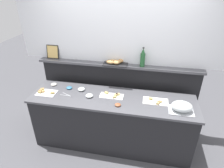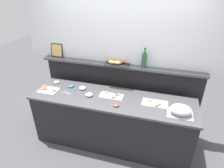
# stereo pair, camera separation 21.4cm
# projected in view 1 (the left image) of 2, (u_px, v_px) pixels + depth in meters

# --- Properties ---
(ground_plane) EXTENTS (12.00, 12.00, 0.00)m
(ground_plane) POSITION_uv_depth(u_px,v_px,m) (118.00, 120.00, 3.95)
(ground_plane) COLOR #4C4C51
(buffet_counter) EXTENTS (2.57, 0.70, 0.92)m
(buffet_counter) POSITION_uv_depth(u_px,v_px,m) (112.00, 121.00, 3.21)
(buffet_counter) COLOR black
(buffet_counter) RESTS_ON ground_plane
(back_ledge_unit) EXTENTS (2.75, 0.22, 1.30)m
(back_ledge_unit) POSITION_uv_depth(u_px,v_px,m) (118.00, 93.00, 3.56)
(back_ledge_unit) COLOR black
(back_ledge_unit) RESTS_ON ground_plane
(upper_wall_panel) EXTENTS (3.35, 0.08, 1.30)m
(upper_wall_panel) POSITION_uv_depth(u_px,v_px,m) (119.00, 22.00, 2.96)
(upper_wall_panel) COLOR white
(upper_wall_panel) RESTS_ON back_ledge_unit
(sandwich_platter_rear) EXTENTS (0.31, 0.22, 0.04)m
(sandwich_platter_rear) POSITION_uv_depth(u_px,v_px,m) (46.00, 92.00, 3.11)
(sandwich_platter_rear) COLOR silver
(sandwich_platter_rear) RESTS_ON buffet_counter
(sandwich_platter_side) EXTENTS (0.37, 0.20, 0.04)m
(sandwich_platter_side) POSITION_uv_depth(u_px,v_px,m) (156.00, 101.00, 2.89)
(sandwich_platter_side) COLOR white
(sandwich_platter_side) RESTS_ON buffet_counter
(sandwich_platter_front) EXTENTS (0.37, 0.17, 0.04)m
(sandwich_platter_front) POSITION_uv_depth(u_px,v_px,m) (112.00, 96.00, 3.03)
(sandwich_platter_front) COLOR white
(sandwich_platter_front) RESTS_ON buffet_counter
(serving_cloche) EXTENTS (0.34, 0.24, 0.17)m
(serving_cloche) POSITION_uv_depth(u_px,v_px,m) (182.00, 107.00, 2.66)
(serving_cloche) COLOR #B7BABF
(serving_cloche) RESTS_ON buffet_counter
(glass_bowl_large) EXTENTS (0.12, 0.12, 0.05)m
(glass_bowl_large) POSITION_uv_depth(u_px,v_px,m) (81.00, 89.00, 3.18)
(glass_bowl_large) COLOR silver
(glass_bowl_large) RESTS_ON buffet_counter
(glass_bowl_medium) EXTENTS (0.12, 0.12, 0.05)m
(glass_bowl_medium) POSITION_uv_depth(u_px,v_px,m) (89.00, 96.00, 3.00)
(glass_bowl_medium) COLOR silver
(glass_bowl_medium) RESTS_ON buffet_counter
(condiment_bowl_dark) EXTENTS (0.09, 0.09, 0.03)m
(condiment_bowl_dark) POSITION_uv_depth(u_px,v_px,m) (118.00, 105.00, 2.80)
(condiment_bowl_dark) COLOR brown
(condiment_bowl_dark) RESTS_ON buffet_counter
(condiment_bowl_teal) EXTENTS (0.10, 0.10, 0.03)m
(condiment_bowl_teal) POSITION_uv_depth(u_px,v_px,m) (54.00, 84.00, 3.33)
(condiment_bowl_teal) COLOR silver
(condiment_bowl_teal) RESTS_ON buffet_counter
(condiment_bowl_red) EXTENTS (0.10, 0.10, 0.03)m
(condiment_bowl_red) POSITION_uv_depth(u_px,v_px,m) (69.00, 88.00, 3.23)
(condiment_bowl_red) COLOR teal
(condiment_bowl_red) RESTS_ON buffet_counter
(serving_tongs) EXTENTS (0.19, 0.09, 0.01)m
(serving_tongs) POSITION_uv_depth(u_px,v_px,m) (66.00, 95.00, 3.05)
(serving_tongs) COLOR #B7BABF
(serving_tongs) RESTS_ON buffet_counter
(wine_bottle_green) EXTENTS (0.08, 0.08, 0.32)m
(wine_bottle_green) POSITION_uv_depth(u_px,v_px,m) (143.00, 58.00, 3.04)
(wine_bottle_green) COLOR #23562D
(wine_bottle_green) RESTS_ON back_ledge_unit
(bread_basket) EXTENTS (0.40, 0.29, 0.08)m
(bread_basket) POSITION_uv_depth(u_px,v_px,m) (115.00, 62.00, 3.18)
(bread_basket) COLOR black
(bread_basket) RESTS_ON back_ledge_unit
(framed_picture) EXTENTS (0.22, 0.06, 0.24)m
(framed_picture) POSITION_uv_depth(u_px,v_px,m) (53.00, 52.00, 3.37)
(framed_picture) COLOR black
(framed_picture) RESTS_ON back_ledge_unit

